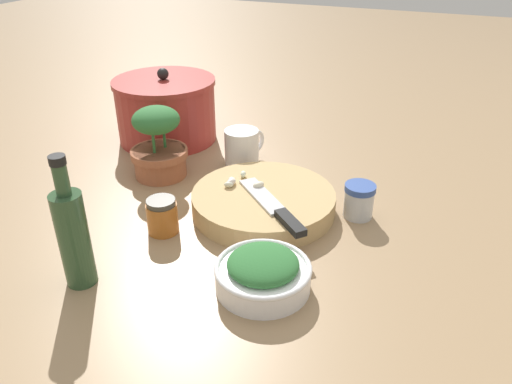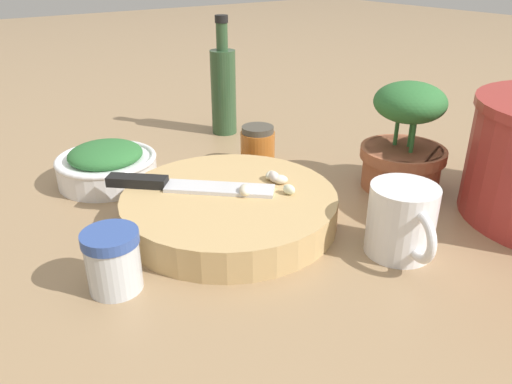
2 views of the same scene
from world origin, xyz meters
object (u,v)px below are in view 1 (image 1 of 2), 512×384
stock_pot (166,110)px  oil_bottle (73,235)px  herb_bowl (263,272)px  honey_jar (162,216)px  garlic_cloves (240,182)px  potted_herb (159,146)px  spice_jar (359,201)px  coffee_mug (243,147)px  chef_knife (275,208)px  cutting_board (263,202)px

stock_pot → oil_bottle: bearing=-162.5°
herb_bowl → honey_jar: (0.08, 0.23, 0.00)m
garlic_cloves → potted_herb: bearing=78.4°
spice_jar → potted_herb: potted_herb is taller
herb_bowl → honey_jar: size_ratio=2.27×
coffee_mug → stock_pot: size_ratio=0.42×
coffee_mug → stock_pot: (0.06, 0.24, 0.04)m
spice_jar → coffee_mug: coffee_mug is taller
spice_jar → coffee_mug: size_ratio=0.63×
herb_bowl → garlic_cloves: bearing=31.4°
chef_knife → herb_bowl: (-0.16, -0.04, -0.02)m
cutting_board → chef_knife: (-0.05, -0.04, 0.02)m
oil_bottle → coffee_mug: bearing=-7.5°
spice_jar → stock_pot: size_ratio=0.27×
cutting_board → oil_bottle: oil_bottle is taller
coffee_mug → stock_pot: stock_pot is taller
garlic_cloves → potted_herb: (0.04, 0.21, 0.02)m
honey_jar → stock_pot: stock_pot is taller
garlic_cloves → coffee_mug: size_ratio=0.78×
coffee_mug → herb_bowl: bearing=-152.3°
garlic_cloves → stock_pot: stock_pot is taller
herb_bowl → oil_bottle: size_ratio=0.69×
stock_pot → potted_herb: 0.21m
garlic_cloves → honey_jar: (-0.15, 0.09, -0.01)m
spice_jar → honey_jar: size_ratio=1.01×
cutting_board → garlic_cloves: bearing=76.9°
stock_pot → garlic_cloves: bearing=-126.9°
herb_bowl → stock_pot: stock_pot is taller
chef_knife → potted_herb: (0.11, 0.31, 0.03)m
spice_jar → honey_jar: same height
chef_knife → coffee_mug: (0.23, 0.17, -0.00)m
garlic_cloves → honey_jar: size_ratio=1.25×
chef_knife → herb_bowl: 0.17m
chef_knife → garlic_cloves: (0.07, 0.10, 0.00)m
cutting_board → stock_pot: stock_pot is taller
spice_jar → potted_herb: (0.01, 0.44, 0.04)m
coffee_mug → oil_bottle: (-0.49, 0.06, 0.04)m
oil_bottle → herb_bowl: bearing=-70.7°
chef_knife → herb_bowl: herb_bowl is taller
stock_pot → chef_knife: bearing=-126.2°
herb_bowl → coffee_mug: size_ratio=1.41×
herb_bowl → stock_pot: (0.46, 0.44, 0.05)m
spice_jar → potted_herb: size_ratio=0.42×
spice_jar → stock_pot: 0.57m
cutting_board → garlic_cloves: (0.01, 0.05, 0.03)m
cutting_board → potted_herb: 0.28m
herb_bowl → coffee_mug: (0.39, 0.21, 0.01)m
cutting_board → stock_pot: (0.24, 0.36, 0.06)m
stock_pot → potted_herb: (-0.19, -0.09, -0.01)m
chef_knife → honey_jar: 0.20m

